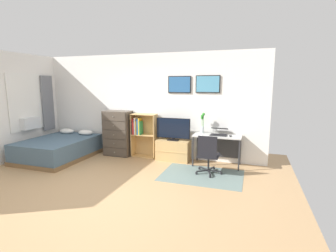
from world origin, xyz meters
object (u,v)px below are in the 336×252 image
at_px(bed, 59,148).
at_px(bamboo_vase, 202,124).
at_px(tv_stand, 173,150).
at_px(laptop, 219,132).
at_px(office_chair, 208,154).
at_px(television, 173,129).
at_px(desk, 218,140).
at_px(bookshelf, 142,132).
at_px(wine_glass, 202,129).
at_px(computer_mouse, 230,136).
at_px(dresser, 118,133).

distance_m(bed, bamboo_vase, 3.77).
bearing_deg(tv_stand, laptop, -0.69).
bearing_deg(office_chair, bamboo_vase, 109.29).
bearing_deg(television, tv_stand, 90.00).
xyz_separation_m(tv_stand, laptop, (1.14, -0.01, 0.55)).
xyz_separation_m(bed, desk, (4.00, 0.77, 0.34)).
bearing_deg(bookshelf, bed, -157.59).
height_order(bamboo_vase, wine_glass, bamboo_vase).
bearing_deg(office_chair, television, 143.87).
height_order(tv_stand, bamboo_vase, bamboo_vase).
bearing_deg(bed, bamboo_vase, 13.23).
bearing_deg(office_chair, laptop, 80.04).
xyz_separation_m(tv_stand, television, (0.00, -0.02, 0.54)).
relative_size(bookshelf, computer_mouse, 11.05).
height_order(tv_stand, television, television).
distance_m(desk, office_chair, 0.77).
height_order(bookshelf, wine_glass, bookshelf).
bearing_deg(bamboo_vase, tv_stand, -174.52).
relative_size(bed, office_chair, 2.25).
height_order(office_chair, laptop, laptop).
height_order(dresser, desk, dresser).
relative_size(tv_stand, desk, 0.76).
distance_m(bed, television, 3.04).
bearing_deg(office_chair, desk, 82.58).
distance_m(television, office_chair, 1.29).
distance_m(dresser, television, 1.58).
distance_m(bed, wine_glass, 3.75).
bearing_deg(wine_glass, bookshelf, 172.60).
distance_m(bed, desk, 4.08).
height_order(bed, dresser, dresser).
relative_size(dresser, laptop, 2.89).
xyz_separation_m(desk, wine_glass, (-0.35, -0.16, 0.28)).
bearing_deg(bookshelf, bamboo_vase, 0.50).
relative_size(desk, laptop, 2.64).
distance_m(dresser, tv_stand, 1.60).
bearing_deg(bed, wine_glass, 9.64).
bearing_deg(desk, television, -178.82).
distance_m(laptop, wine_glass, 0.41).
xyz_separation_m(television, bamboo_vase, (0.72, 0.09, 0.16)).
distance_m(bookshelf, wine_glass, 1.68).
height_order(bookshelf, desk, bookshelf).
relative_size(dresser, television, 1.39).
height_order(bookshelf, computer_mouse, bookshelf).
relative_size(television, computer_mouse, 8.38).
bearing_deg(bookshelf, wine_glass, -7.40).
height_order(desk, bamboo_vase, bamboo_vase).
relative_size(laptop, bamboo_vase, 0.85).
height_order(dresser, wine_glass, dresser).
relative_size(television, desk, 0.79).
bearing_deg(wine_glass, bamboo_vase, 99.70).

